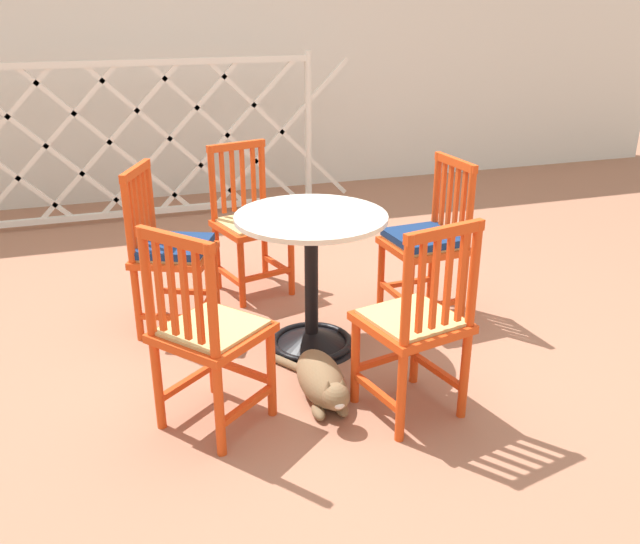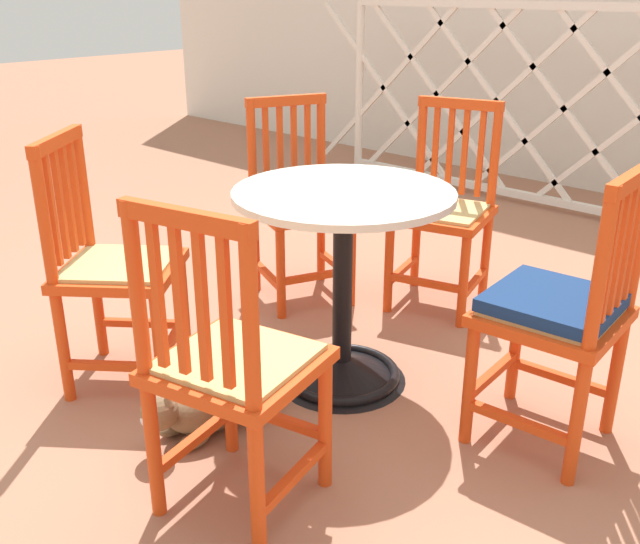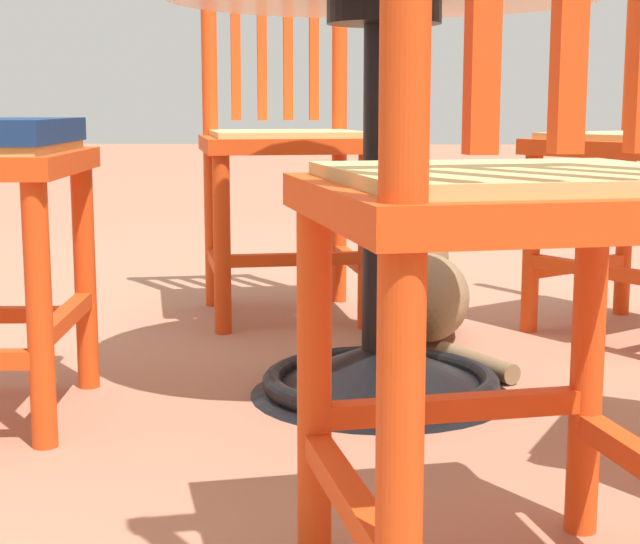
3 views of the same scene
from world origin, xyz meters
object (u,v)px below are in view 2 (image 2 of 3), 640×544
(orange_chair_by_planter, at_px, (112,269))
(orange_chair_near_fence, at_px, (232,370))
(orange_chair_facing_out, at_px, (443,213))
(cafe_table, at_px, (342,310))
(orange_chair_tucked_in, at_px, (300,205))
(orange_chair_at_corner, at_px, (559,314))
(tabby_cat, at_px, (215,400))

(orange_chair_by_planter, distance_m, orange_chair_near_fence, 0.87)
(orange_chair_facing_out, bearing_deg, cafe_table, -81.08)
(orange_chair_by_planter, bearing_deg, orange_chair_tucked_in, 92.03)
(orange_chair_at_corner, relative_size, orange_chair_facing_out, 1.00)
(cafe_table, bearing_deg, orange_chair_near_fence, -71.69)
(tabby_cat, bearing_deg, orange_chair_near_fence, -31.01)
(orange_chair_tucked_in, bearing_deg, orange_chair_at_corner, -12.06)
(cafe_table, xyz_separation_m, orange_chair_by_planter, (-0.62, -0.54, 0.15))
(orange_chair_by_planter, xyz_separation_m, orange_chair_near_fence, (0.85, -0.18, 0.00))
(orange_chair_by_planter, relative_size, orange_chair_facing_out, 1.00)
(orange_chair_facing_out, bearing_deg, tabby_cat, -89.12)
(orange_chair_tucked_in, xyz_separation_m, orange_chair_facing_out, (0.52, 0.38, -0.01))
(tabby_cat, bearing_deg, orange_chair_by_planter, -176.89)
(orange_chair_near_fence, bearing_deg, orange_chair_facing_out, 103.37)
(cafe_table, relative_size, orange_chair_by_planter, 0.83)
(orange_chair_facing_out, bearing_deg, orange_chair_at_corner, -37.99)
(orange_chair_by_planter, bearing_deg, orange_chair_near_fence, -12.01)
(orange_chair_facing_out, height_order, tabby_cat, orange_chair_facing_out)
(orange_chair_near_fence, height_order, tabby_cat, orange_chair_near_fence)
(orange_chair_by_planter, xyz_separation_m, orange_chair_at_corner, (1.34, 0.70, 0.01))
(orange_chair_at_corner, bearing_deg, orange_chair_by_planter, -152.54)
(orange_chair_tucked_in, height_order, orange_chair_by_planter, same)
(cafe_table, bearing_deg, orange_chair_tucked_in, 145.02)
(orange_chair_near_fence, relative_size, tabby_cat, 1.24)
(cafe_table, xyz_separation_m, orange_chair_tucked_in, (-0.65, 0.46, 0.16))
(cafe_table, height_order, orange_chair_near_fence, orange_chair_near_fence)
(orange_chair_near_fence, distance_m, orange_chair_facing_out, 1.59)
(cafe_table, distance_m, orange_chair_facing_out, 0.86)
(orange_chair_at_corner, bearing_deg, cafe_table, -167.51)
(cafe_table, relative_size, orange_chair_facing_out, 0.83)
(orange_chair_tucked_in, height_order, orange_chair_facing_out, same)
(cafe_table, height_order, orange_chair_facing_out, orange_chair_facing_out)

